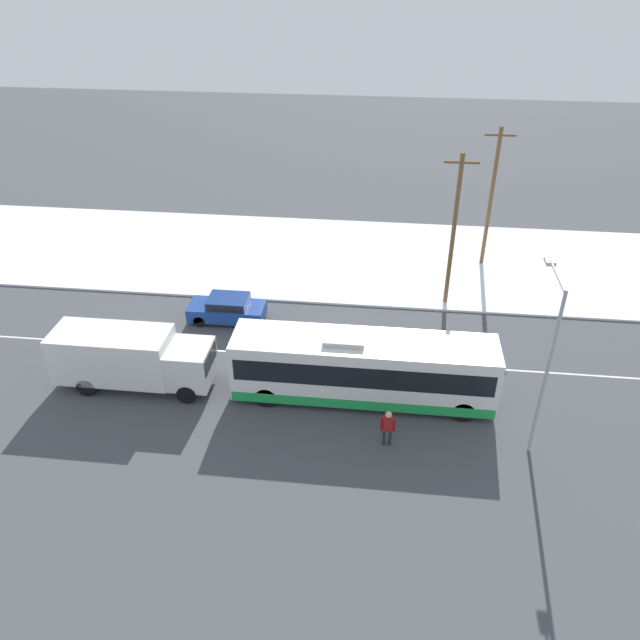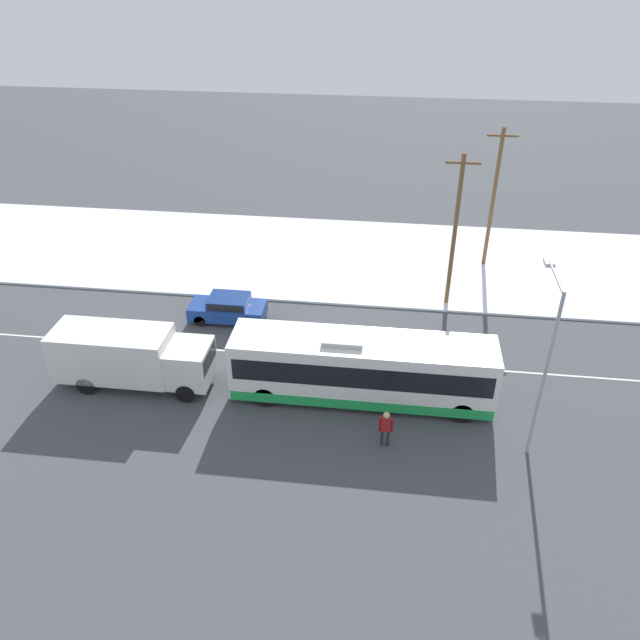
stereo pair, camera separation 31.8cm
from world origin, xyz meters
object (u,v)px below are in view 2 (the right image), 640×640
box_truck (130,355)px  pedestrian_at_stop (386,425)px  city_bus (362,368)px  streetlamp (546,347)px  sedan_car (228,307)px  utility_pole_snowlot (493,197)px  utility_pole_roadside (455,230)px

box_truck → pedestrian_at_stop: 12.27m
city_bus → box_truck: (-10.74, -0.28, -0.03)m
streetlamp → sedan_car: bearing=151.7°
streetlamp → utility_pole_snowlot: 16.54m
city_bus → box_truck: 10.74m
streetlamp → pedestrian_at_stop: bearing=-170.8°
streetlamp → utility_pole_roadside: 11.58m
city_bus → box_truck: city_bus is taller
box_truck → streetlamp: size_ratio=0.96×
city_bus → streetlamp: bearing=-16.7°
city_bus → sedan_car: city_bus is taller
sedan_car → utility_pole_roadside: bearing=-164.6°
utility_pole_roadside → city_bus: bearing=-115.1°
sedan_car → pedestrian_at_stop: pedestrian_at_stop is taller
pedestrian_at_stop → utility_pole_snowlot: 18.72m
utility_pole_snowlot → box_truck: bearing=-140.2°
pedestrian_at_stop → box_truck: bearing=166.9°
box_truck → utility_pole_snowlot: (17.62, 14.70, 3.01)m
box_truck → utility_pole_roadside: 17.98m
streetlamp → box_truck: bearing=174.1°
utility_pole_roadside → sedan_car: bearing=-164.6°
utility_pole_snowlot → city_bus: bearing=-115.5°
sedan_car → streetlamp: streetlamp is taller
box_truck → utility_pole_roadside: size_ratio=0.83×
pedestrian_at_stop → utility_pole_roadside: utility_pole_roadside is taller
box_truck → sedan_car: box_truck is taller
box_truck → streetlamp: bearing=-5.9°
sedan_car → utility_pole_roadside: size_ratio=0.47×
box_truck → pedestrian_at_stop: (11.94, -2.78, -0.51)m
city_bus → streetlamp: (7.04, -2.12, 3.21)m
city_bus → box_truck: bearing=-178.5°
city_bus → sedan_car: (-7.70, 5.83, -0.82)m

